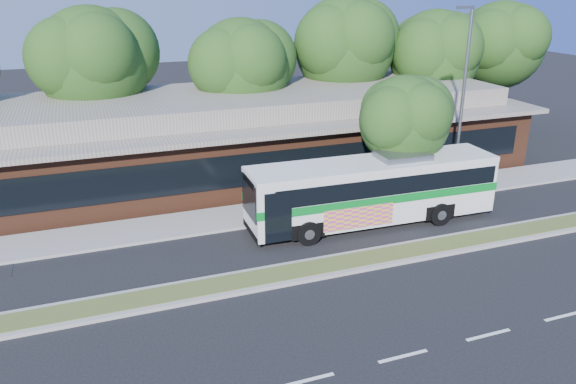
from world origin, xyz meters
name	(u,v)px	position (x,y,z in m)	size (l,w,h in m)	color
ground	(331,276)	(0.00, 0.00, 0.00)	(120.00, 120.00, 0.00)	black
median_strip	(325,267)	(0.00, 0.60, 0.07)	(26.00, 1.10, 0.15)	#475122
sidewalk	(274,211)	(0.00, 6.40, 0.06)	(44.00, 2.60, 0.12)	gray
plaza_building	(235,134)	(0.00, 12.99, 2.13)	(33.20, 11.20, 4.45)	#562C1B
lamp_post	(462,96)	(9.56, 6.00, 4.90)	(0.93, 0.18, 9.07)	slate
tree_bg_b	(100,59)	(-6.57, 16.14, 6.14)	(6.69, 6.00, 9.00)	black
tree_bg_c	(247,65)	(1.40, 15.13, 5.59)	(6.24, 5.60, 8.26)	black
tree_bg_d	(350,44)	(8.45, 16.15, 6.42)	(6.91, 6.20, 9.37)	black
tree_bg_e	(439,53)	(14.42, 15.14, 5.74)	(6.47, 5.80, 8.50)	black
tree_bg_f	(504,43)	(20.43, 16.14, 6.06)	(6.69, 6.00, 8.92)	black
transit_bus	(374,186)	(3.72, 3.80, 1.75)	(11.25, 2.86, 3.14)	silver
sidewalk_tree	(409,118)	(6.30, 5.45, 4.21)	(4.65, 4.17, 6.20)	black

